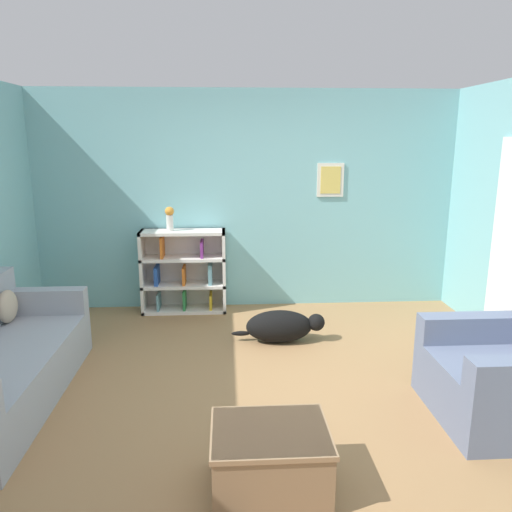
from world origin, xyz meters
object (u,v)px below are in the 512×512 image
object	(u,v)px
bookshelf	(184,272)
coffee_table	(270,457)
dog	(282,326)
vase	(170,217)

from	to	relation	value
bookshelf	coffee_table	xyz separation A→B (m)	(0.75, -3.23, -0.28)
bookshelf	dog	world-z (taller)	bookshelf
bookshelf	coffee_table	world-z (taller)	bookshelf
dog	vase	bearing A→B (deg)	139.85
coffee_table	dog	world-z (taller)	coffee_table
coffee_table	vase	bearing A→B (deg)	105.60
bookshelf	vase	world-z (taller)	vase
coffee_table	dog	xyz separation A→B (m)	(0.31, 2.19, -0.04)
bookshelf	coffee_table	bearing A→B (deg)	-76.87
vase	dog	bearing A→B (deg)	-40.15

